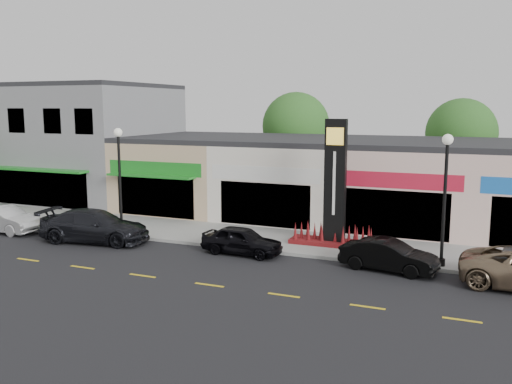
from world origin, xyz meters
TOP-DOWN VIEW (x-y plane):
  - ground at (0.00, 0.00)m, footprint 120.00×120.00m
  - sidewalk at (0.00, 4.35)m, footprint 52.00×4.30m
  - curb at (0.00, 2.10)m, footprint 52.00×0.20m
  - building_grey_2story at (-18.00, 11.48)m, footprint 12.00×10.95m
  - shop_beige at (-8.50, 11.46)m, footprint 7.00×10.85m
  - shop_cream at (-1.50, 11.47)m, footprint 7.00×10.01m
  - shop_pink_w at (5.50, 11.47)m, footprint 7.00×10.01m
  - tree_rear_west at (-4.00, 19.50)m, footprint 5.20×5.20m
  - tree_rear_mid at (8.00, 19.50)m, footprint 4.80×4.80m
  - lamp_west_near at (-8.00, 2.50)m, footprint 0.44×0.44m
  - lamp_east_near at (8.00, 2.50)m, footprint 0.44×0.44m
  - pylon_sign at (3.00, 4.20)m, footprint 4.20×1.30m
  - car_white_van at (-14.29, 0.62)m, footprint 1.61×4.38m
  - car_dark_sedan at (-8.36, 0.79)m, footprint 3.07×5.83m
  - car_black_sedan at (-0.63, 1.49)m, footprint 1.73×3.85m
  - car_black_conv at (6.00, 1.44)m, footprint 2.00×4.11m

SIDE VIEW (x-z plane):
  - ground at x=0.00m, z-range 0.00..0.00m
  - sidewalk at x=0.00m, z-range 0.00..0.15m
  - curb at x=0.00m, z-range 0.00..0.15m
  - car_black_sedan at x=-0.63m, z-range 0.00..1.29m
  - car_black_conv at x=6.00m, z-range 0.00..1.30m
  - car_white_van at x=-14.29m, z-range 0.00..1.43m
  - car_dark_sedan at x=-8.36m, z-range 0.00..1.61m
  - pylon_sign at x=3.00m, z-range -0.73..5.27m
  - shop_cream at x=-1.50m, z-range 0.00..4.80m
  - shop_pink_w at x=5.50m, z-range 0.00..4.80m
  - shop_beige at x=-8.50m, z-range 0.00..4.80m
  - lamp_west_near at x=-8.00m, z-range 0.74..6.21m
  - lamp_east_near at x=8.00m, z-range 0.74..6.21m
  - building_grey_2story at x=-18.00m, z-range -0.01..8.29m
  - tree_rear_mid at x=8.00m, z-range 1.24..8.53m
  - tree_rear_west at x=-4.00m, z-range 1.30..9.13m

